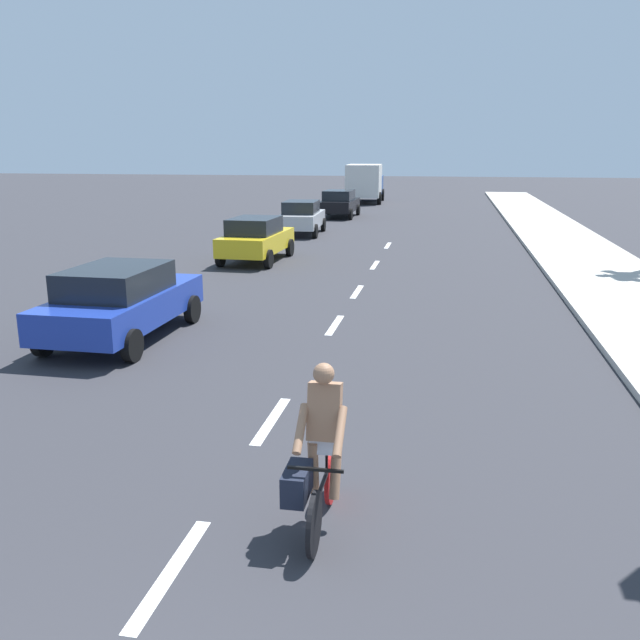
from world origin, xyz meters
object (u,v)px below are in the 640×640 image
(parked_car_blue, at_px, (121,300))
(delivery_truck, at_px, (365,182))
(cyclist, at_px, (318,455))
(parked_car_silver, at_px, (302,217))
(parked_car_yellow, at_px, (256,238))
(parked_car_black, at_px, (339,203))

(parked_car_blue, bearing_deg, delivery_truck, 89.91)
(cyclist, height_order, parked_car_silver, cyclist)
(cyclist, bearing_deg, parked_car_yellow, -72.49)
(parked_car_blue, xyz_separation_m, parked_car_black, (0.31, 26.71, -0.00))
(parked_car_silver, height_order, parked_car_black, same)
(parked_car_black, bearing_deg, parked_car_silver, -92.07)
(cyclist, xyz_separation_m, delivery_truck, (-5.07, 44.60, 0.67))
(parked_car_blue, relative_size, parked_car_silver, 1.10)
(parked_car_silver, bearing_deg, parked_car_black, 84.44)
(cyclist, bearing_deg, parked_car_silver, -77.95)
(parked_car_blue, xyz_separation_m, delivery_truck, (0.39, 38.15, 0.66))
(cyclist, relative_size, parked_car_yellow, 0.44)
(parked_car_yellow, relative_size, parked_car_black, 0.96)
(delivery_truck, bearing_deg, parked_car_black, -92.93)
(parked_car_yellow, distance_m, parked_car_silver, 7.93)
(parked_car_blue, height_order, parked_car_black, same)
(parked_car_silver, relative_size, parked_car_black, 0.94)
(cyclist, distance_m, parked_car_yellow, 17.64)
(parked_car_silver, distance_m, delivery_truck, 19.92)
(delivery_truck, bearing_deg, parked_car_yellow, -93.42)
(parked_car_silver, bearing_deg, cyclist, -80.05)
(parked_car_silver, bearing_deg, delivery_truck, 85.83)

